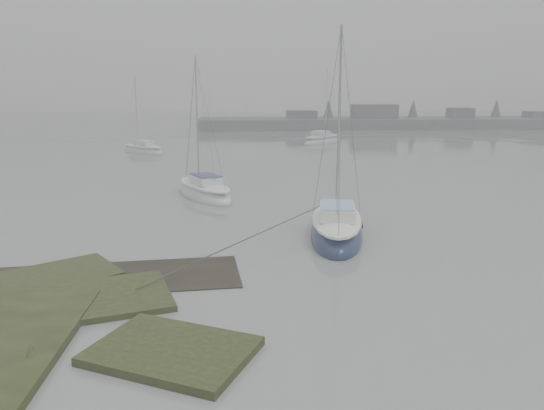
{
  "coord_description": "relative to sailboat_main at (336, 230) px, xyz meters",
  "views": [
    {
      "loc": [
        2.18,
        -11.52,
        5.98
      ],
      "look_at": [
        3.14,
        6.76,
        1.8
      ],
      "focal_mm": 35.0,
      "sensor_mm": 36.0,
      "label": 1
    }
  ],
  "objects": [
    {
      "name": "ground",
      "position": [
        -5.84,
        21.19,
        -0.28
      ],
      "size": [
        160.0,
        160.0,
        0.0
      ],
      "primitive_type": "plane",
      "color": "slate",
      "rests_on": "ground"
    },
    {
      "name": "far_shoreline",
      "position": [
        21.0,
        53.09,
        0.57
      ],
      "size": [
        60.0,
        8.0,
        4.15
      ],
      "color": "#4C4F51",
      "rests_on": "ground"
    },
    {
      "name": "sailboat_main",
      "position": [
        0.0,
        0.0,
        0.0
      ],
      "size": [
        2.99,
        6.54,
        8.89
      ],
      "rotation": [
        0.0,
        0.0,
        -0.15
      ],
      "color": "#14213E",
      "rests_on": "ground"
    },
    {
      "name": "sailboat_white",
      "position": [
        -5.84,
        7.98,
        -0.03
      ],
      "size": [
        4.28,
        5.95,
        8.07
      ],
      "rotation": [
        0.0,
        0.0,
        0.47
      ],
      "color": "silver",
      "rests_on": "ground"
    },
    {
      "name": "sailboat_far_a",
      "position": [
        -12.67,
        27.35,
        -0.05
      ],
      "size": [
        4.91,
        4.7,
        7.23
      ],
      "rotation": [
        0.0,
        0.0,
        0.83
      ],
      "color": "silver",
      "rests_on": "ground"
    },
    {
      "name": "sailboat_far_b",
      "position": [
        4.42,
        34.6,
        -0.02
      ],
      "size": [
        5.29,
        5.56,
        8.16
      ],
      "rotation": [
        0.0,
        0.0,
        -0.74
      ],
      "color": "silver",
      "rests_on": "ground"
    },
    {
      "name": "sailboat_far_c",
      "position": [
        -7.57,
        51.11,
        -0.08
      ],
      "size": [
        4.68,
        2.71,
        6.28
      ],
      "rotation": [
        0.0,
        0.0,
        1.27
      ],
      "color": "#B3B8BE",
      "rests_on": "ground"
    }
  ]
}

